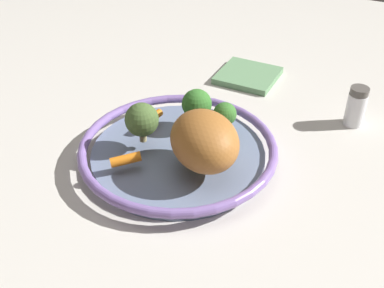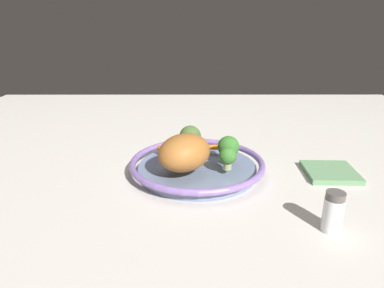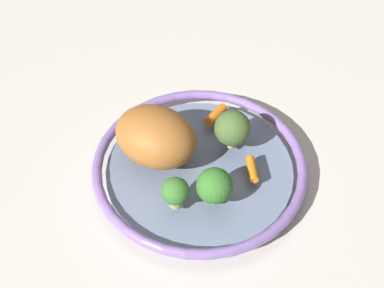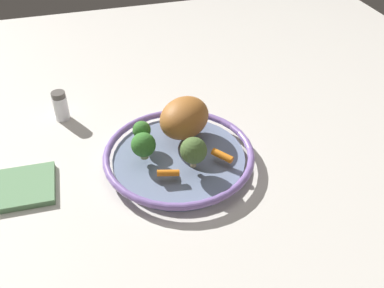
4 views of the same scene
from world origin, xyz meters
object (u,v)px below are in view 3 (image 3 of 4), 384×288
Objects in this scene: roast_chicken_piece at (156,137)px; broccoli_floret_mid at (215,186)px; baby_carrot_right at (216,115)px; broccoli_floret_edge at (232,128)px; serving_bowl at (200,168)px; broccoli_floret_large at (175,192)px; baby_carrot_near_rim at (252,169)px.

broccoli_floret_mid is (-0.06, 0.11, -0.01)m from roast_chicken_piece.
broccoli_floret_edge reaches higher than baby_carrot_right.
baby_carrot_right is (-0.05, -0.09, 0.03)m from serving_bowl.
broccoli_floret_large reaches higher than serving_bowl.
broccoli_floret_mid reaches higher than broccoli_floret_large.
broccoli_floret_large is at bearing 93.13° from roast_chicken_piece.
baby_carrot_right is 0.92× the size of broccoli_floret_large.
broccoli_floret_edge is 0.15m from broccoli_floret_large.
baby_carrot_near_rim is 0.13m from baby_carrot_right.
broccoli_floret_edge is (-0.12, 0.01, -0.00)m from roast_chicken_piece.
serving_bowl is 0.09m from broccoli_floret_edge.
roast_chicken_piece reaches higher than broccoli_floret_edge.
broccoli_floret_large reaches higher than baby_carrot_near_rim.
serving_bowl is at bearing -89.58° from broccoli_floret_mid.
broccoli_floret_mid is at bearing 119.94° from roast_chicken_piece.
roast_chicken_piece reaches higher than serving_bowl.
baby_carrot_right is at bearing -80.78° from baby_carrot_near_rim.
baby_carrot_right is 0.08m from broccoli_floret_edge.
baby_carrot_near_rim is at bearing 99.22° from baby_carrot_right.
roast_chicken_piece is 2.48× the size of broccoli_floret_large.
broccoli_floret_mid is 1.16× the size of broccoli_floret_large.
broccoli_floret_mid reaches higher than baby_carrot_near_rim.
roast_chicken_piece is at bearing -60.06° from broccoli_floret_mid.
broccoli_floret_large is at bearing 55.33° from baby_carrot_right.
broccoli_floret_large is (-0.01, 0.10, -0.01)m from roast_chicken_piece.
broccoli_floret_edge is 1.33× the size of broccoli_floret_large.
serving_bowl is at bearing -128.39° from broccoli_floret_large.
roast_chicken_piece is 0.13m from broccoli_floret_mid.
broccoli_floret_mid is at bearing 59.21° from broccoli_floret_edge.
broccoli_floret_large is (0.11, 0.16, 0.02)m from baby_carrot_right.
roast_chicken_piece is at bearing 25.66° from baby_carrot_right.
broccoli_floret_large is (0.06, 0.07, 0.05)m from serving_bowl.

